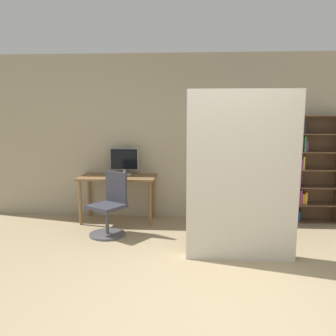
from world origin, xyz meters
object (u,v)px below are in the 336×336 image
Objects in this scene: office_chair at (110,210)px; monitor at (124,161)px; bookshelf at (303,170)px; mattress_near at (242,177)px.

monitor is at bearing 86.28° from office_chair.
mattress_near is at bearing -125.04° from bookshelf.
monitor is 1.05m from office_chair.
bookshelf is (2.89, 0.03, -0.11)m from monitor.
bookshelf is at bearing 54.96° from mattress_near.
bookshelf reaches higher than monitor.
bookshelf is (2.95, 0.89, 0.49)m from office_chair.
office_chair is at bearing -163.16° from bookshelf.
mattress_near is at bearing -43.88° from monitor.
monitor is 2.89m from bookshelf.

